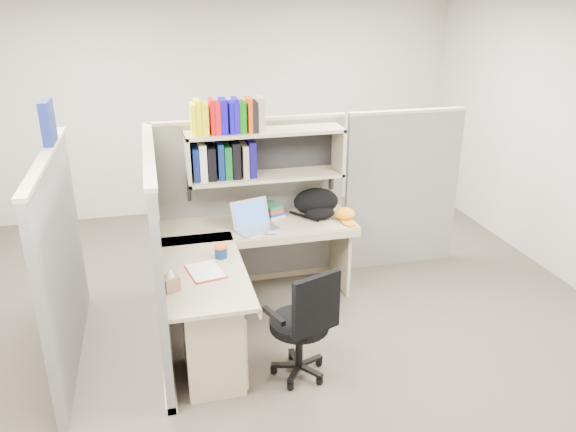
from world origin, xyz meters
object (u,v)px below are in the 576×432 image
object	(u,v)px
desk	(229,305)
backpack	(318,204)
task_chair	(302,340)
snack_canister	(221,251)
laptop	(256,217)

from	to	relation	value
desk	backpack	xyz separation A→B (m)	(0.98, 0.91, 0.42)
desk	task_chair	size ratio (longest dim) A/B	1.90
backpack	task_chair	distance (m)	1.53
desk	task_chair	xyz separation A→B (m)	(0.47, -0.43, -0.11)
desk	snack_canister	bearing A→B (deg)	92.52
snack_canister	task_chair	xyz separation A→B (m)	(0.48, -0.68, -0.46)
desk	laptop	distance (m)	0.91
backpack	laptop	bearing A→B (deg)	178.43
snack_canister	task_chair	size ratio (longest dim) A/B	0.11
laptop	task_chair	size ratio (longest dim) A/B	0.39
desk	backpack	bearing A→B (deg)	42.80
desk	snack_canister	size ratio (longest dim) A/B	16.70
snack_canister	task_chair	world-z (taller)	task_chair
backpack	snack_canister	size ratio (longest dim) A/B	4.08
task_chair	desk	bearing A→B (deg)	137.65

